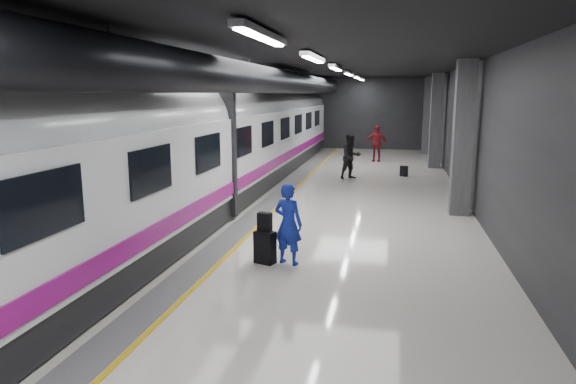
# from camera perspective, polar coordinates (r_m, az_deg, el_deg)

# --- Properties ---
(ground) EXTENTS (40.00, 40.00, 0.00)m
(ground) POSITION_cam_1_polar(r_m,az_deg,el_deg) (14.33, 0.92, -3.41)
(ground) COLOR silver
(ground) RESTS_ON ground
(platform_hall) EXTENTS (10.02, 40.02, 4.51)m
(platform_hall) POSITION_cam_1_polar(r_m,az_deg,el_deg) (14.88, 0.55, 10.88)
(platform_hall) COLOR black
(platform_hall) RESTS_ON ground
(train) EXTENTS (3.05, 38.00, 4.05)m
(train) POSITION_cam_1_polar(r_m,az_deg,el_deg) (14.90, -11.47, 5.01)
(train) COLOR black
(train) RESTS_ON ground
(traveler_main) EXTENTS (0.73, 0.58, 1.73)m
(traveler_main) POSITION_cam_1_polar(r_m,az_deg,el_deg) (10.72, 0.03, -3.55)
(traveler_main) COLOR #193FBF
(traveler_main) RESTS_ON ground
(suitcase_main) EXTENTS (0.49, 0.39, 0.69)m
(suitcase_main) POSITION_cam_1_polar(r_m,az_deg,el_deg) (10.90, -2.57, -6.16)
(suitcase_main) COLOR black
(suitcase_main) RESTS_ON ground
(shoulder_bag) EXTENTS (0.32, 0.20, 0.39)m
(shoulder_bag) POSITION_cam_1_polar(r_m,az_deg,el_deg) (10.80, -2.61, -3.34)
(shoulder_bag) COLOR black
(shoulder_bag) RESTS_ON suitcase_main
(traveler_far_a) EXTENTS (1.16, 1.12, 1.88)m
(traveler_far_a) POSITION_cam_1_polar(r_m,az_deg,el_deg) (21.73, 7.02, 3.93)
(traveler_far_a) COLOR black
(traveler_far_a) RESTS_ON ground
(traveler_far_b) EXTENTS (1.15, 0.54, 1.92)m
(traveler_far_b) POSITION_cam_1_polar(r_m,az_deg,el_deg) (27.57, 9.80, 5.35)
(traveler_far_b) COLOR maroon
(traveler_far_b) RESTS_ON ground
(suitcase_far) EXTENTS (0.36, 0.29, 0.46)m
(suitcase_far) POSITION_cam_1_polar(r_m,az_deg,el_deg) (22.86, 12.75, 2.29)
(suitcase_far) COLOR black
(suitcase_far) RESTS_ON ground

